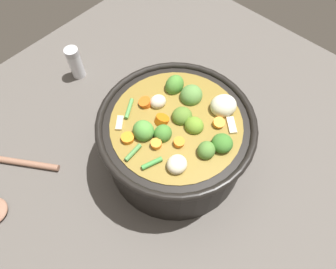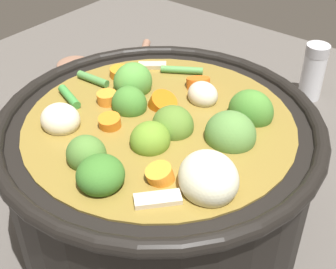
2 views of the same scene
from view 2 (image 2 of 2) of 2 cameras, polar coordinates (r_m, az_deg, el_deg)
ground_plane at (r=0.53m, az=-0.89°, el=-11.24°), size 1.10×1.10×0.00m
cooking_pot at (r=0.47m, az=-0.96°, el=-4.83°), size 0.31×0.31×0.17m
wooden_spoon at (r=0.82m, az=-8.20°, el=8.36°), size 0.19×0.20×0.02m
salt_shaker at (r=0.75m, az=17.42°, el=7.37°), size 0.04×0.04×0.09m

